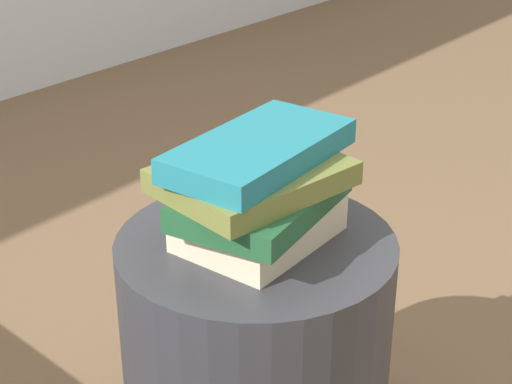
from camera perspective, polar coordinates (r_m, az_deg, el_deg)
name	(u,v)px	position (r m, az deg, el deg)	size (l,w,h in m)	color
side_table	(256,362)	(1.39, 0.00, -11.56)	(0.43, 0.43, 0.45)	#333338
book_cream	(259,223)	(1.26, 0.21, -2.15)	(0.23, 0.17, 0.06)	beige
book_forest	(260,200)	(1.22, 0.26, -0.56)	(0.26, 0.18, 0.04)	#1E512D
book_olive	(253,176)	(1.21, -0.22, 1.07)	(0.26, 0.20, 0.04)	olive
book_teal	(262,151)	(1.20, 0.42, 2.83)	(0.30, 0.15, 0.04)	#1E727F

